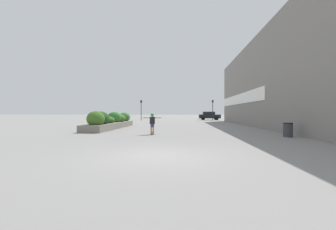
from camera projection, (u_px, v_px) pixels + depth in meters
ground_plane at (158, 156)px, 7.26m from camera, size 300.00×300.00×0.00m
building_wall_right at (265, 79)px, 19.57m from camera, size 0.67×36.79×8.70m
planter_box at (111, 121)px, 20.07m from camera, size 1.61×9.71×1.52m
skateboard at (152, 133)px, 14.44m from camera, size 0.31×0.67×0.09m
skateboarder at (152, 121)px, 14.43m from camera, size 1.18×0.28×1.28m
trash_bin at (288, 130)px, 12.91m from camera, size 0.54×0.54×0.82m
car_leftmost at (209, 116)px, 43.15m from camera, size 4.05×1.96×1.59m
car_center_left at (265, 116)px, 45.24m from camera, size 4.12×1.92×1.40m
traffic_light_left at (141, 107)px, 40.50m from camera, size 0.28×0.30×3.65m
traffic_light_right at (213, 107)px, 40.38m from camera, size 0.28×0.30×3.69m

